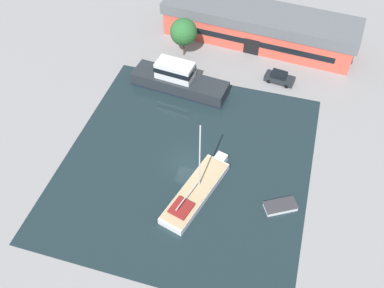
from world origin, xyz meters
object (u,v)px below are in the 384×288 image
parked_car (279,78)px  sailboat_moored (196,191)px  motor_cruiser (178,80)px  quay_tree_near_building (184,32)px  small_dinghy (280,206)px  warehouse_building (259,26)px

parked_car → sailboat_moored: size_ratio=0.37×
sailboat_moored → motor_cruiser: size_ratio=0.85×
quay_tree_near_building → small_dinghy: (18.56, -24.00, -3.77)m
warehouse_building → quay_tree_near_building: size_ratio=5.04×
warehouse_building → small_dinghy: size_ratio=7.68×
parked_car → motor_cruiser: size_ratio=0.31×
parked_car → small_dinghy: parked_car is taller
warehouse_building → parked_car: (4.89, -9.25, -1.88)m
quay_tree_near_building → sailboat_moored: (9.03, -24.83, -3.53)m
quay_tree_near_building → small_dinghy: 30.57m
sailboat_moored → small_dinghy: 9.57m
quay_tree_near_building → parked_car: 15.68m
parked_car → small_dinghy: size_ratio=1.10×
sailboat_moored → motor_cruiser: bearing=129.0°
sailboat_moored → small_dinghy: bearing=20.4°
quay_tree_near_building → motor_cruiser: quay_tree_near_building is taller
parked_car → motor_cruiser: 14.58m
sailboat_moored → motor_cruiser: sailboat_moored is taller
sailboat_moored → small_dinghy: (9.53, 0.84, -0.24)m
quay_tree_near_building → parked_car: size_ratio=1.38×
quay_tree_near_building → parked_car: quay_tree_near_building is taller
parked_car → sailboat_moored: sailboat_moored is taller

